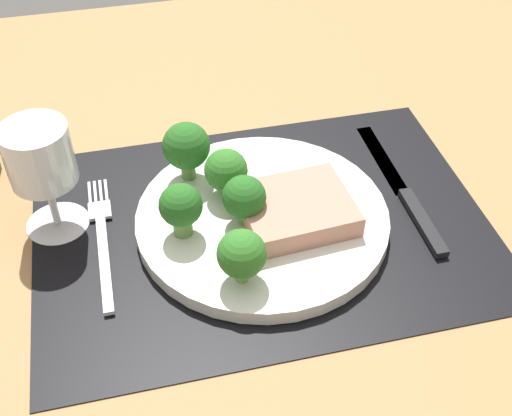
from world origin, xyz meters
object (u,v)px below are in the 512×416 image
(steak, at_px, (296,209))
(fork, at_px, (102,239))
(wine_glass, at_px, (41,162))
(knife, at_px, (406,195))
(plate, at_px, (262,219))

(steak, xyz_separation_m, fork, (-0.20, 0.03, -0.03))
(fork, relative_size, wine_glass, 1.53)
(steak, relative_size, wine_glass, 0.88)
(steak, bearing_deg, fork, 171.68)
(knife, bearing_deg, steak, -169.15)
(plate, xyz_separation_m, knife, (0.16, 0.01, -0.00))
(knife, distance_m, wine_glass, 0.39)
(fork, relative_size, knife, 0.83)
(knife, bearing_deg, plate, -175.92)
(wine_glass, bearing_deg, plate, -14.04)
(steak, distance_m, knife, 0.14)
(fork, height_order, knife, knife)
(plate, xyz_separation_m, wine_glass, (-0.21, 0.05, 0.07))
(steak, height_order, knife, steak)
(fork, bearing_deg, plate, -7.24)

